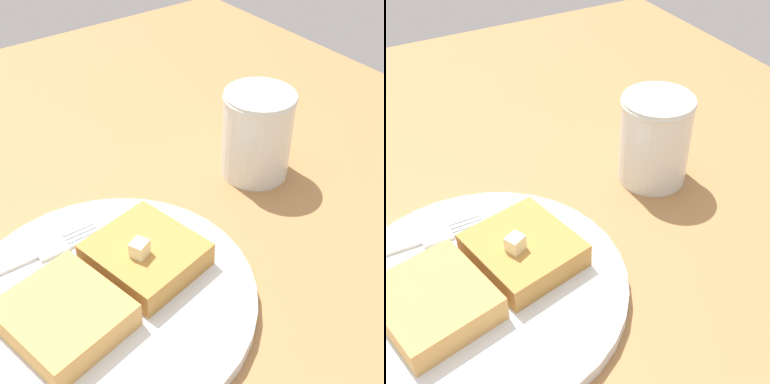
# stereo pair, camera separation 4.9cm
# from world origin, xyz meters

# --- Properties ---
(table_surface) EXTENTS (1.02, 1.02, 0.02)m
(table_surface) POSITION_xyz_m (0.00, 0.00, 0.01)
(table_surface) COLOR #A17142
(table_surface) RESTS_ON ground
(plate) EXTENTS (0.25, 0.25, 0.01)m
(plate) POSITION_xyz_m (0.02, 0.05, 0.03)
(plate) COLOR silver
(plate) RESTS_ON table_surface
(toast_slice_left) EXTENTS (0.10, 0.10, 0.02)m
(toast_slice_left) POSITION_xyz_m (-0.02, 0.04, 0.04)
(toast_slice_left) COLOR #B9813A
(toast_slice_left) RESTS_ON plate
(toast_slice_middle) EXTENTS (0.10, 0.10, 0.02)m
(toast_slice_middle) POSITION_xyz_m (0.07, 0.05, 0.04)
(toast_slice_middle) COLOR tan
(toast_slice_middle) RESTS_ON plate
(butter_pat_primary) EXTENTS (0.02, 0.02, 0.01)m
(butter_pat_primary) POSITION_xyz_m (-0.01, 0.04, 0.06)
(butter_pat_primary) COLOR beige
(butter_pat_primary) RESTS_ON toast_slice_left
(fork) EXTENTS (0.16, 0.02, 0.00)m
(fork) POSITION_xyz_m (0.07, -0.03, 0.03)
(fork) COLOR silver
(fork) RESTS_ON plate
(syrup_jar) EXTENTS (0.08, 0.08, 0.10)m
(syrup_jar) POSITION_xyz_m (-0.20, -0.02, 0.06)
(syrup_jar) COLOR #5D290E
(syrup_jar) RESTS_ON table_surface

